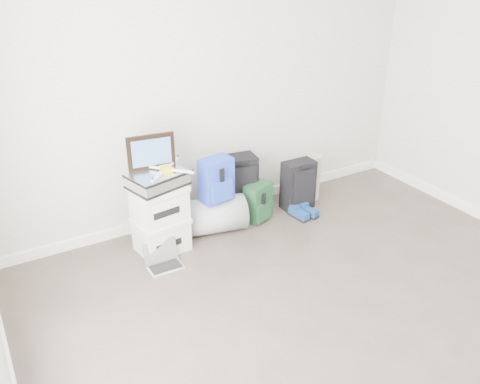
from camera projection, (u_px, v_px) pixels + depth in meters
ground at (388, 360)px, 3.46m from camera, size 5.00×5.00×0.00m
room_envelope at (427, 117)px, 2.71m from camera, size 4.52×5.02×2.71m
boxes_stack at (160, 218)px, 4.56m from camera, size 0.50×0.42×0.64m
briefcase at (157, 179)px, 4.39m from camera, size 0.54×0.45×0.13m
painting at (151, 152)px, 4.37m from camera, size 0.42×0.08×0.31m
drone at (166, 169)px, 4.37m from camera, size 0.40×0.40×0.05m
duffel_bag at (216, 215)px, 4.93m from camera, size 0.63×0.46×0.35m
blue_backpack at (217, 181)px, 4.74m from camera, size 0.32×0.26×0.42m
large_suitcase at (236, 186)px, 5.17m from camera, size 0.44×0.32×0.64m
green_backpack at (258, 203)px, 5.12m from camera, size 0.32×0.28×0.39m
carry_on at (298, 185)px, 5.32m from camera, size 0.34×0.22×0.53m
shoes at (303, 213)px, 5.24m from camera, size 0.25×0.26×0.08m
rolled_rug at (313, 177)px, 5.53m from camera, size 0.17×0.17×0.50m
laptop at (163, 261)px, 4.44m from camera, size 0.31×0.22×0.22m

